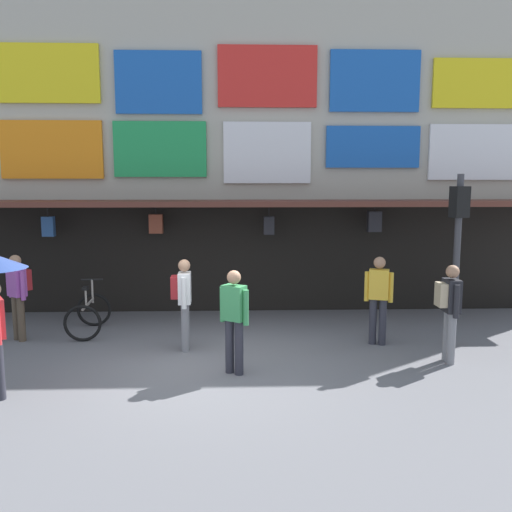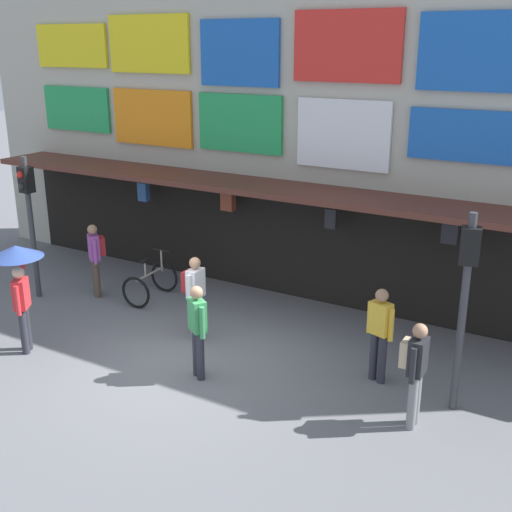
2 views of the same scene
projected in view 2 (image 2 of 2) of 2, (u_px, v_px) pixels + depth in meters
The scene contains 11 objects.
ground_plane at pixel (184, 365), 11.59m from camera, with size 80.00×80.00×0.00m, color slate.
shopfront at pixel (302, 117), 14.08m from camera, with size 18.00×2.60×8.00m.
traffic_light_near at pixel (29, 205), 14.05m from camera, with size 0.30×0.33×3.20m.
traffic_light_far at pixel (466, 282), 9.57m from camera, with size 0.33×0.35×3.20m.
bicycle_parked at pixel (151, 283), 14.43m from camera, with size 0.80×1.21×1.05m.
pedestrian_in_blue at pixel (380, 330), 10.77m from camera, with size 0.51×0.32×1.68m.
pedestrian_in_yellow at pixel (415, 367), 9.47m from camera, with size 0.35×0.53×1.68m.
pedestrian_in_green at pixel (198, 327), 10.89m from camera, with size 0.46×0.38×1.68m.
pedestrian_in_purple at pixel (95, 255), 14.47m from camera, with size 0.48×0.47×1.68m.
pedestrian_with_umbrella at pixel (18, 269), 11.60m from camera, with size 0.96×0.96×2.08m.
pedestrian_in_black at pixel (195, 292), 12.32m from camera, with size 0.36×0.53×1.68m.
Camera 2 is at (6.37, -8.30, 5.52)m, focal length 45.29 mm.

